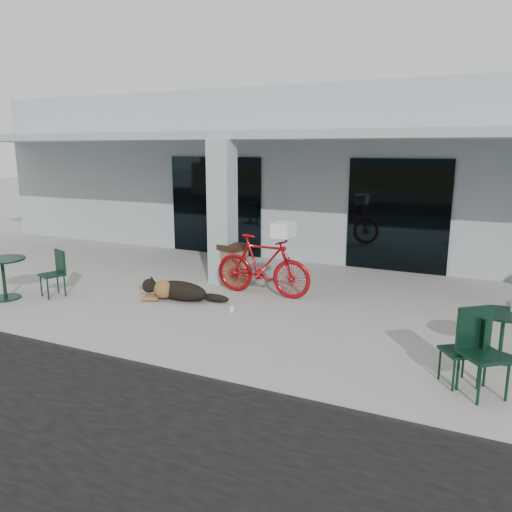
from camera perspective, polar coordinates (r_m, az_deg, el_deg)
The scene contains 16 objects.
ground at distance 8.64m, azimuth -2.34°, elevation -7.69°, with size 80.00×80.00×0.00m, color #A19E97.
building at distance 16.16m, azimuth 11.78°, elevation 9.55°, with size 22.00×7.00×4.50m, color #9FAFB5.
storefront_glass_left at distance 14.12m, azimuth -4.65°, elevation 5.74°, with size 2.80×0.06×2.70m, color black.
storefront_glass_right at distance 12.44m, azimuth 15.87°, elevation 4.43°, with size 2.40×0.06×2.70m, color black.
column at distance 10.94m, azimuth -3.86°, elevation 4.97°, with size 0.50×0.50×3.12m, color #9FAFB5.
overhang at distance 11.44m, azimuth 6.07°, elevation 13.53°, with size 22.00×2.80×0.18m, color #9FAFB5.
bicycle at distance 10.08m, azimuth 0.75°, elevation -1.08°, with size 0.58×2.06×1.24m, color #9E0C11.
laundry_basket at distance 9.75m, azimuth 3.17°, elevation 3.03°, with size 0.49×0.36×0.29m, color white.
dog at distance 9.92m, azimuth -8.65°, elevation -3.81°, with size 1.34×0.45×0.45m, color black, non-canonical shape.
cup_near_dog at distance 9.21m, azimuth -2.81°, elevation -6.07°, with size 0.08×0.08×0.10m, color white.
cafe_table_near at distance 11.07m, azimuth -26.87°, elevation -2.34°, with size 0.87×0.87×0.82m, color #113021, non-canonical shape.
cafe_chair_near at distance 10.83m, azimuth -22.30°, elevation -1.91°, with size 0.42×0.46×0.93m, color #113021, non-canonical shape.
cafe_table_far at distance 7.93m, azimuth 26.27°, elevation -8.22°, with size 0.73×0.73×0.69m, color #113021, non-canonical shape.
cafe_chair_far_a at distance 6.65m, azimuth 24.64°, elevation -10.19°, with size 0.48×0.53×1.06m, color #113021, non-canonical shape.
cafe_chair_far_b at distance 6.87m, azimuth 22.30°, elevation -9.97°, with size 0.41×0.45×0.91m, color #113021, non-canonical shape.
trash_receptacle at distance 10.93m, azimuth -2.61°, elevation -0.96°, with size 0.53×0.53×0.90m, color brown, non-canonical shape.
Camera 1 is at (3.75, -7.20, 2.95)m, focal length 35.00 mm.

